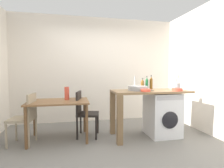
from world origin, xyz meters
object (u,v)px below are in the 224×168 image
Objects in this scene: washing_machine at (162,114)px; bottle_clear_small at (151,83)px; bottle_tall_green at (142,84)px; colander at (177,89)px; dining_table at (59,106)px; vase at (67,93)px; utensil_crock at (178,86)px; chair_opposite at (84,111)px; bottle_squat_brown at (147,83)px; mixing_bowl at (146,90)px; chair_person_seat at (26,116)px.

washing_machine is 0.68m from bottle_clear_small.
bottle_tall_green is 0.70m from colander.
bottle_clear_small is at bearing 125.95° from colander.
vase is (0.15, 0.10, 0.22)m from dining_table.
bottle_tall_green is 0.72m from utensil_crock.
washing_machine is 0.59m from colander.
chair_opposite is at bearing 173.78° from utensil_crock.
bottle_squat_brown is 1.49× the size of mixing_bowl.
vase is (-1.55, 0.04, -0.16)m from bottle_tall_green.
chair_opposite is at bearing 170.42° from washing_machine.
mixing_bowl is (1.58, -0.39, 0.31)m from dining_table.
utensil_crock is (1.91, -0.21, 0.48)m from chair_opposite.
colander is at bearing -88.70° from chair_person_seat.
bottle_squat_brown is 1.09× the size of vase.
utensil_crock reaches higher than bottle_squat_brown.
bottle_tall_green is at bearing 164.07° from utensil_crock.
colander is at bearing -10.55° from dining_table.
washing_machine is 0.69m from bottle_squat_brown.
chair_person_seat is 2.50m from bottle_clear_small.
bottle_tall_green is 0.78× the size of bottle_clear_small.
chair_person_seat is 0.81m from vase.
chair_opposite is 0.49m from vase.
bottle_tall_green reaches higher than washing_machine.
colander is at bearing -49.26° from washing_machine.
mixing_bowl is at bearing -105.18° from bottle_tall_green.
bottle_squat_brown reaches higher than chair_person_seat.
colander is at bearing -54.05° from bottle_clear_small.
colander is at bearing -13.94° from vase.
vase is at bearing 173.84° from utensil_crock.
washing_machine is 4.65× the size of mixing_bowl.
chair_person_seat is at bearing -175.76° from bottle_tall_green.
chair_person_seat is 2.57m from washing_machine.
bottle_clear_small is (-0.14, 0.23, 0.62)m from washing_machine.
bottle_clear_small is 0.54m from utensil_crock.
washing_machine is 4.30× the size of colander.
colander is at bearing -44.47° from bottle_squat_brown.
utensil_crock is (0.62, -0.16, -0.05)m from bottle_squat_brown.
chair_opposite is (1.02, 0.18, 0.00)m from chair_person_seat.
colander is at bearing -1.80° from mixing_bowl.
dining_table is at bearing -178.77° from bottle_clear_small.
bottle_clear_small is 0.98× the size of utensil_crock.
colander reaches higher than mixing_bowl.
chair_person_seat is (-0.55, -0.11, -0.14)m from dining_table.
chair_opposite is 3.07× the size of bottle_clear_small.
bottle_tall_green is (2.24, 0.17, 0.52)m from chair_person_seat.
utensil_crock is at bearing 17.02° from mixing_bowl.
bottle_tall_green is 0.83× the size of bottle_squat_brown.
chair_person_seat is 1.04m from chair_opposite.
colander is (-0.18, -0.27, -0.04)m from utensil_crock.
dining_table is 4.82× the size of bottle_tall_green.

